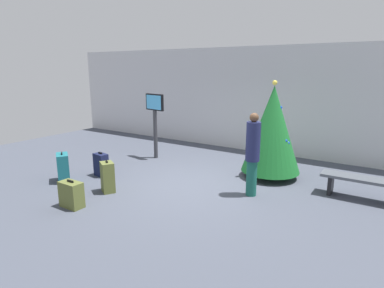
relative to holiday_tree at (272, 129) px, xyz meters
name	(u,v)px	position (x,y,z in m)	size (l,w,h in m)	color
ground_plane	(193,184)	(-1.35, -1.52, -1.24)	(16.00, 16.00, 0.00)	#424754
back_wall	(257,100)	(-1.35, 2.35, 0.46)	(16.00, 0.20, 3.39)	silver
holiday_tree	(272,129)	(0.00, 0.00, 0.00)	(1.45, 1.45, 2.43)	#4C3319
flight_info_kiosk	(155,115)	(-3.58, -0.17, 0.09)	(0.72, 0.21, 1.96)	#333338
waiting_bench	(363,183)	(2.13, -0.36, -0.87)	(1.65, 0.44, 0.48)	#4C5159
traveller_0	(253,152)	(0.08, -1.40, -0.27)	(0.35, 0.35, 1.81)	#19594C
suitcase_0	(71,195)	(-2.67, -3.92, -0.97)	(0.48, 0.27, 0.56)	#59602D
suitcase_1	(63,168)	(-4.12, -3.06, -0.89)	(0.55, 0.49, 0.72)	#19606B
suitcase_2	(108,177)	(-2.68, -2.95, -0.89)	(0.42, 0.39, 0.72)	#59602D
suitcase_3	(101,165)	(-3.66, -2.28, -0.94)	(0.42, 0.29, 0.63)	#141938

